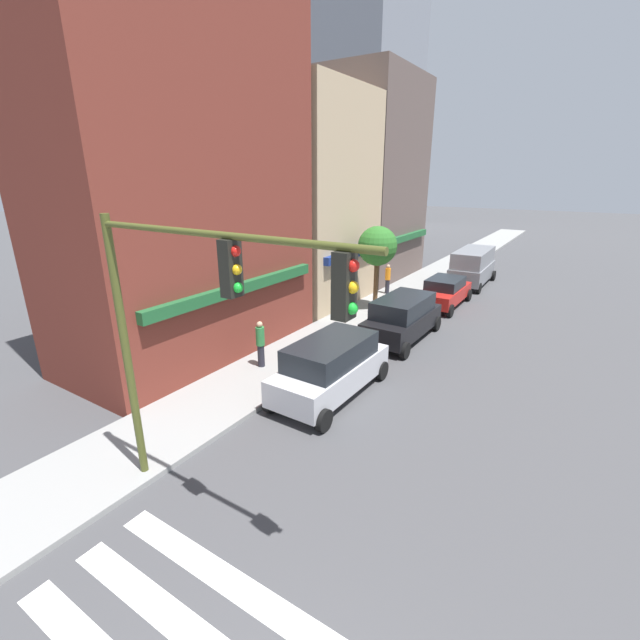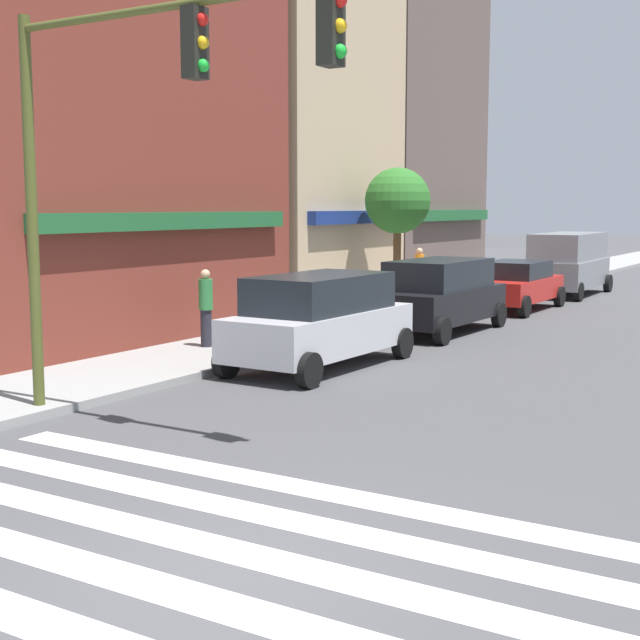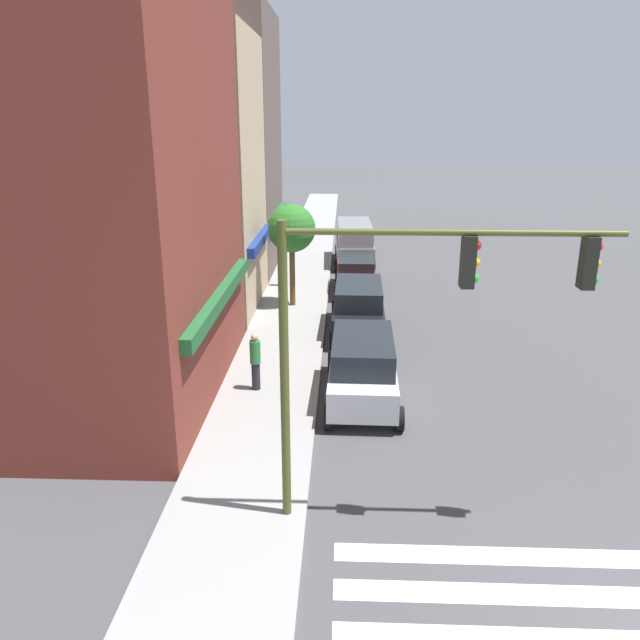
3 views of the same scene
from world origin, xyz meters
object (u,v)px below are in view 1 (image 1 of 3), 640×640
(suv_black, at_px, (402,317))
(sedan_red, at_px, (445,291))
(pedestrian_orange_vest, at_px, (388,278))
(pedestrian_green_top, at_px, (260,343))
(street_tree, at_px, (377,247))
(suv_silver, at_px, (331,366))
(traffic_signal, at_px, (191,312))
(van_grey, at_px, (472,266))

(suv_black, height_order, sedan_red, suv_black)
(pedestrian_orange_vest, relative_size, pedestrian_green_top, 1.00)
(suv_black, relative_size, street_tree, 1.08)
(suv_silver, relative_size, pedestrian_orange_vest, 2.68)
(traffic_signal, height_order, pedestrian_orange_vest, traffic_signal)
(suv_black, height_order, street_tree, street_tree)
(traffic_signal, distance_m, pedestrian_orange_vest, 19.07)
(suv_silver, distance_m, suv_black, 6.05)
(suv_silver, relative_size, pedestrian_green_top, 2.68)
(suv_black, height_order, pedestrian_green_top, suv_black)
(pedestrian_green_top, height_order, street_tree, street_tree)
(suv_silver, distance_m, pedestrian_orange_vest, 12.87)
(traffic_signal, height_order, pedestrian_green_top, traffic_signal)
(pedestrian_orange_vest, bearing_deg, sedan_red, -157.69)
(traffic_signal, distance_m, suv_black, 12.50)
(pedestrian_green_top, bearing_deg, street_tree, -139.88)
(suv_silver, bearing_deg, pedestrian_green_top, 87.13)
(sedan_red, height_order, street_tree, street_tree)
(suv_silver, relative_size, sedan_red, 1.08)
(street_tree, bearing_deg, sedan_red, -43.17)
(van_grey, height_order, pedestrian_green_top, van_grey)
(traffic_signal, height_order, street_tree, traffic_signal)
(traffic_signal, xyz_separation_m, suv_black, (11.97, 0.57, -3.55))
(suv_black, bearing_deg, pedestrian_orange_vest, 30.42)
(traffic_signal, bearing_deg, suv_silver, 5.51)
(van_grey, xyz_separation_m, pedestrian_green_top, (-17.73, 3.19, -0.21))
(sedan_red, height_order, pedestrian_orange_vest, pedestrian_orange_vest)
(suv_silver, height_order, van_grey, van_grey)
(sedan_red, bearing_deg, pedestrian_green_top, 164.85)
(suv_black, height_order, van_grey, van_grey)
(pedestrian_orange_vest, xyz_separation_m, street_tree, (-3.23, -0.75, 2.40))
(traffic_signal, height_order, van_grey, traffic_signal)
(pedestrian_orange_vest, bearing_deg, street_tree, 129.29)
(van_grey, bearing_deg, pedestrian_orange_vest, 145.97)
(suv_silver, bearing_deg, van_grey, 1.21)
(pedestrian_green_top, distance_m, street_tree, 9.24)
(sedan_red, bearing_deg, suv_silver, 179.84)
(suv_silver, distance_m, street_tree, 9.87)
(pedestrian_green_top, bearing_deg, suv_silver, 128.52)
(street_tree, bearing_deg, pedestrian_orange_vest, 13.03)
(suv_silver, distance_m, sedan_red, 12.13)
(suv_black, relative_size, van_grey, 0.94)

